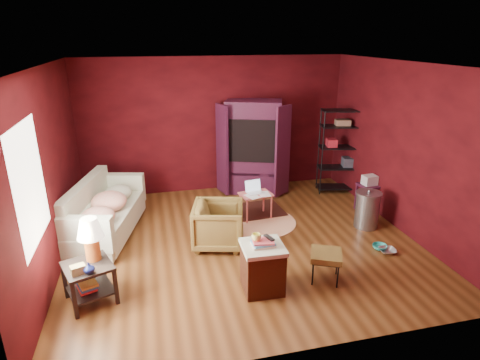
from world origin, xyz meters
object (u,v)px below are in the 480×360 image
at_px(sofa, 102,212).
at_px(hamper, 262,267).
at_px(side_table, 89,253).
at_px(armchair, 219,223).
at_px(laptop_desk, 256,196).
at_px(tv_armoire, 253,146).
at_px(wire_shelving, 341,148).

bearing_deg(sofa, hamper, -123.31).
bearing_deg(sofa, side_table, -168.44).
height_order(sofa, side_table, side_table).
relative_size(sofa, side_table, 1.90).
height_order(armchair, laptop_desk, armchair).
relative_size(hamper, tv_armoire, 0.38).
bearing_deg(hamper, armchair, 104.88).
distance_m(side_table, hamper, 2.19).
bearing_deg(wire_shelving, hamper, -118.41).
bearing_deg(side_table, sofa, 90.60).
bearing_deg(wire_shelving, side_table, -138.17).
relative_size(hamper, laptop_desk, 1.08).
relative_size(armchair, wire_shelving, 0.44).
bearing_deg(hamper, sofa, 135.72).
bearing_deg(tv_armoire, wire_shelving, 6.03).
height_order(side_table, laptop_desk, side_table).
distance_m(armchair, laptop_desk, 1.21).
distance_m(laptop_desk, tv_armoire, 1.46).
distance_m(side_table, tv_armoire, 4.32).
relative_size(hamper, wire_shelving, 0.42).
relative_size(tv_armoire, wire_shelving, 1.10).
relative_size(side_table, laptop_desk, 1.57).
distance_m(armchair, hamper, 1.34).
height_order(sofa, wire_shelving, wire_shelving).
xyz_separation_m(tv_armoire, wire_shelving, (1.79, -0.43, -0.04)).
relative_size(sofa, wire_shelving, 1.17).
distance_m(side_table, wire_shelving, 5.46).
distance_m(laptop_desk, wire_shelving, 2.32).
bearing_deg(wire_shelving, sofa, -156.93).
bearing_deg(wire_shelving, laptop_desk, -145.22).
xyz_separation_m(hamper, laptop_desk, (0.50, 2.16, 0.09)).
bearing_deg(side_table, armchair, 28.16).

